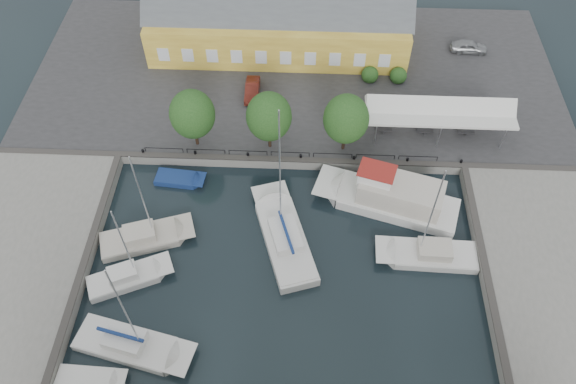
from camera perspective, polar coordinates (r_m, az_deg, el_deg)
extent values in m
plane|color=black|center=(47.42, -0.32, -6.79)|extent=(140.00, 140.00, 0.00)
cube|color=#2D2D30|center=(62.42, 0.70, 11.63)|extent=(56.00, 26.00, 1.00)
cube|color=slate|center=(51.54, -25.87, -6.79)|extent=(12.00, 24.00, 1.00)
cube|color=slate|center=(50.35, 25.75, -8.68)|extent=(12.00, 24.00, 1.00)
cube|color=#383533|center=(52.81, 0.21, 3.33)|extent=(56.00, 0.60, 0.12)
cube|color=#383533|center=(48.76, -20.10, -6.99)|extent=(0.60, 24.00, 0.12)
cube|color=#383533|center=(47.84, 19.68, -8.48)|extent=(0.60, 24.00, 0.12)
cylinder|color=black|center=(55.08, -14.53, 4.02)|extent=(0.24, 0.24, 0.40)
cylinder|color=black|center=(53.90, -9.41, 3.93)|extent=(0.24, 0.24, 0.40)
cylinder|color=black|center=(53.17, -4.10, 3.80)|extent=(0.24, 0.24, 0.40)
cylinder|color=black|center=(52.90, 1.30, 3.63)|extent=(0.24, 0.24, 0.40)
cylinder|color=black|center=(53.10, 6.71, 3.44)|extent=(0.24, 0.24, 0.40)
cylinder|color=black|center=(53.76, 12.03, 3.21)|extent=(0.24, 0.24, 0.40)
cylinder|color=black|center=(54.88, 17.18, 2.97)|extent=(0.24, 0.24, 0.40)
cube|color=gold|center=(64.82, -0.95, 16.37)|extent=(28.00, 10.00, 4.50)
cube|color=silver|center=(55.35, 15.18, 7.80)|extent=(14.00, 4.00, 0.25)
cylinder|color=silver|center=(53.93, 8.88, 5.82)|extent=(0.10, 0.10, 2.70)
cylinder|color=silver|center=(56.52, 8.69, 8.41)|extent=(0.10, 0.10, 2.70)
cylinder|color=silver|center=(54.99, 15.12, 5.49)|extent=(0.10, 0.10, 2.70)
cylinder|color=silver|center=(57.53, 14.68, 8.06)|extent=(0.10, 0.10, 2.70)
cylinder|color=silver|center=(56.67, 21.05, 5.12)|extent=(0.10, 0.10, 2.70)
cylinder|color=silver|center=(59.14, 20.40, 7.63)|extent=(0.10, 0.10, 2.70)
cylinder|color=black|center=(54.24, -9.31, 5.62)|extent=(0.30, 0.30, 2.10)
ellipsoid|color=#1D4518|center=(52.29, -9.70, 7.80)|extent=(4.20, 4.20, 4.83)
cylinder|color=black|center=(53.35, -1.87, 5.46)|extent=(0.30, 0.30, 2.10)
ellipsoid|color=#1D4518|center=(51.36, -1.95, 7.67)|extent=(4.20, 4.20, 4.83)
cylinder|color=black|center=(53.36, 5.68, 5.20)|extent=(0.30, 0.30, 2.10)
ellipsoid|color=#1D4518|center=(51.38, 5.92, 7.40)|extent=(4.20, 4.20, 4.83)
imported|color=#94979B|center=(67.73, 17.92, 13.88)|extent=(4.14, 1.83, 1.38)
imported|color=maroon|center=(59.10, -3.65, 10.32)|extent=(1.42, 4.02, 1.32)
cube|color=silver|center=(47.97, -0.18, -5.43)|extent=(5.85, 9.40, 1.50)
cube|color=silver|center=(47.91, -0.53, -3.85)|extent=(6.27, 11.03, 0.08)
cube|color=silver|center=(47.05, -0.26, -4.38)|extent=(3.22, 4.04, 0.90)
cylinder|color=silver|center=(43.12, -0.82, 1.86)|extent=(0.12, 0.12, 13.21)
cube|color=navy|center=(46.31, -0.19, -4.07)|extent=(1.57, 4.26, 0.22)
cube|color=silver|center=(51.39, 11.04, -1.47)|extent=(11.13, 6.76, 1.80)
cube|color=silver|center=(50.70, 9.77, -0.44)|extent=(13.09, 7.21, 0.08)
cube|color=#B8B1A5|center=(49.84, 11.38, -0.07)|extent=(7.84, 5.26, 2.20)
cube|color=silver|center=(48.88, 8.97, 1.67)|extent=(3.37, 2.89, 1.20)
cube|color=maroon|center=(48.39, 9.06, 2.17)|extent=(3.66, 3.08, 0.10)
cube|color=silver|center=(49.00, 14.61, -6.42)|extent=(6.94, 3.06, 1.30)
cube|color=silver|center=(48.26, 13.78, -5.95)|extent=(8.30, 2.98, 0.08)
cube|color=#B8B1A5|center=(48.03, 14.68, -5.68)|extent=(2.80, 2.02, 0.90)
cylinder|color=silver|center=(44.09, 14.35, -2.30)|extent=(0.12, 0.12, 10.28)
cube|color=#B8B1A5|center=(49.95, -14.78, -4.87)|extent=(7.01, 4.70, 1.30)
cube|color=#B8B1A5|center=(49.33, -14.02, -4.22)|extent=(8.20, 5.01, 0.08)
cube|color=#B8B1A5|center=(49.02, -14.86, -4.07)|extent=(3.05, 2.62, 0.90)
cylinder|color=silver|center=(45.54, -14.57, -0.64)|extent=(0.12, 0.12, 9.68)
cube|color=silver|center=(48.14, -16.31, -8.70)|extent=(6.01, 4.32, 1.30)
cube|color=silver|center=(47.51, -15.68, -8.04)|extent=(7.00, 4.69, 0.08)
cube|color=silver|center=(47.17, -16.46, -7.94)|extent=(2.66, 2.31, 0.90)
cylinder|color=silver|center=(44.14, -16.28, -5.14)|extent=(0.12, 0.12, 8.27)
cube|color=silver|center=(45.44, -16.14, -14.75)|extent=(7.87, 4.46, 1.30)
cube|color=silver|center=(44.49, -15.25, -14.75)|extent=(9.29, 4.69, 0.08)
cube|color=silver|center=(44.36, -16.25, -14.20)|extent=(3.33, 2.56, 0.90)
cylinder|color=silver|center=(39.56, -16.16, -11.73)|extent=(0.12, 0.12, 10.91)
cube|color=navy|center=(43.77, -16.69, -13.71)|extent=(3.66, 1.06, 0.22)
cube|color=silver|center=(45.18, -19.87, -17.64)|extent=(4.21, 2.11, 0.90)
cube|color=silver|center=(44.56, -19.40, -17.51)|extent=(5.03, 2.06, 0.08)
cube|color=navy|center=(53.52, -11.27, 1.23)|extent=(3.95, 2.24, 0.80)
cube|color=navy|center=(53.06, -10.85, 1.49)|extent=(4.69, 2.24, 0.08)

